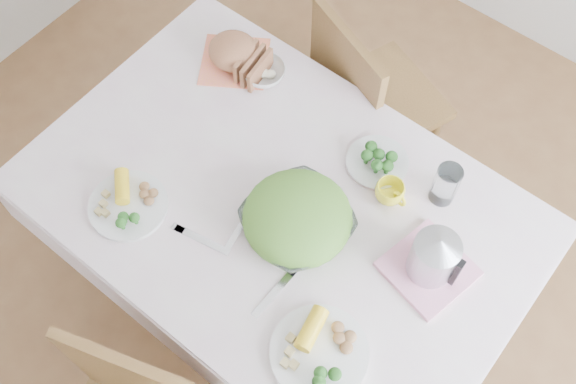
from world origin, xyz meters
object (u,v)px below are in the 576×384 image
Objects in this scene: chair_far at (381,97)px; dinner_plate_right at (319,353)px; salad_bowl at (297,222)px; electric_kettle at (436,253)px; dinner_plate_left at (128,206)px; yellow_mug at (390,192)px; dining_table at (280,254)px.

chair_far is 3.44× the size of dinner_plate_right.
chair_far is at bearing 103.27° from salad_bowl.
electric_kettle is (0.37, 0.13, 0.08)m from salad_bowl.
electric_kettle reaches higher than dinner_plate_left.
yellow_mug is 0.27m from electric_kettle.
dinner_plate_left is 0.89× the size of dinner_plate_right.
chair_far is 1.15m from dinner_plate_right.
yellow_mug is at bearing 143.52° from chair_far.
chair_far is 3.86× the size of dinner_plate_left.
salad_bowl is 1.64× the size of electric_kettle.
chair_far is 5.03× the size of electric_kettle.
dining_table is 7.66× the size of electric_kettle.
electric_kettle is at bearing -29.22° from yellow_mug.
dining_table is 0.70m from electric_kettle.
dining_table is 5.87× the size of dinner_plate_left.
salad_bowl is 1.12× the size of dinner_plate_right.
salad_bowl is at bearing 30.97° from dinner_plate_left.
dining_table is at bearing 161.50° from salad_bowl.
salad_bowl is at bearing 123.47° from chair_far.
salad_bowl is (0.10, -0.03, 0.42)m from dining_table.
chair_far is 0.69m from yellow_mug.
salad_bowl is 0.40m from electric_kettle.
yellow_mug is (0.33, -0.50, 0.33)m from chair_far.
dinner_plate_right is (0.71, 0.00, 0.00)m from dinner_plate_left.
yellow_mug is at bearing 41.00° from dinner_plate_left.
electric_kettle reaches higher than salad_bowl.
salad_bowl reaches higher than dinner_plate_left.
dinner_plate_right is at bearing 134.46° from chair_far.
dinner_plate_left is 0.78m from yellow_mug.
dining_table is at bearing -151.13° from electric_kettle.
dinner_plate_left is (-0.26, -1.01, 0.31)m from chair_far.
chair_far is at bearing 148.88° from electric_kettle.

